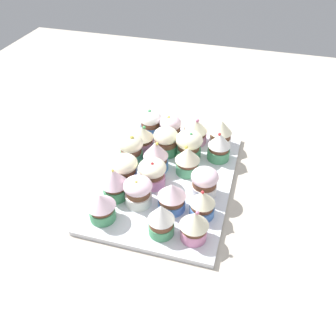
{
  "coord_description": "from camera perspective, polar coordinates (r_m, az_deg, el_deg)",
  "views": [
    {
      "loc": [
        62.12,
        17.55,
        58.06
      ],
      "look_at": [
        0.0,
        0.0,
        4.2
      ],
      "focal_mm": 38.2,
      "sensor_mm": 36.0,
      "label": 1
    }
  ],
  "objects": [
    {
      "name": "ground_plane",
      "position": [
        0.88,
        0.0,
        -2.86
      ],
      "size": [
        180.0,
        180.0,
        3.0
      ],
      "primitive_type": "cube",
      "color": "#B2A899"
    },
    {
      "name": "baking_tray",
      "position": [
        0.86,
        0.0,
        -1.83
      ],
      "size": [
        43.39,
        30.06,
        1.2
      ],
      "color": "silver",
      "rests_on": "ground_plane"
    },
    {
      "name": "cupcake_0",
      "position": [
        0.99,
        -2.83,
        7.25
      ],
      "size": [
        6.02,
        6.02,
        7.17
      ],
      "color": "#477AC6",
      "rests_on": "baking_tray"
    },
    {
      "name": "cupcake_1",
      "position": [
        0.94,
        -4.13,
        4.85
      ],
      "size": [
        6.05,
        6.05,
        6.84
      ],
      "color": "pink",
      "rests_on": "baking_tray"
    },
    {
      "name": "cupcake_2",
      "position": [
        0.89,
        -5.92,
        3.21
      ],
      "size": [
        6.25,
        6.25,
        7.65
      ],
      "color": "#4C9E6B",
      "rests_on": "baking_tray"
    },
    {
      "name": "cupcake_3",
      "position": [
        0.84,
        -7.02,
        -0.01
      ],
      "size": [
        6.49,
        6.49,
        6.88
      ],
      "color": "#477AC6",
      "rests_on": "baking_tray"
    },
    {
      "name": "cupcake_4",
      "position": [
        0.79,
        -8.57,
        -2.33
      ],
      "size": [
        6.03,
        6.03,
        8.07
      ],
      "color": "#4C9E6B",
      "rests_on": "baking_tray"
    },
    {
      "name": "cupcake_5",
      "position": [
        0.75,
        -10.6,
        -6.02
      ],
      "size": [
        6.13,
        6.13,
        6.71
      ],
      "color": "#4C9E6B",
      "rests_on": "baking_tray"
    },
    {
      "name": "cupcake_6",
      "position": [
        0.97,
        0.39,
        6.44
      ],
      "size": [
        5.76,
        5.76,
        7.14
      ],
      "color": "#477AC6",
      "rests_on": "baking_tray"
    },
    {
      "name": "cupcake_7",
      "position": [
        0.92,
        -0.36,
        4.35
      ],
      "size": [
        6.26,
        6.26,
        7.35
      ],
      "color": "#4C9E6B",
      "rests_on": "baking_tray"
    },
    {
      "name": "cupcake_8",
      "position": [
        0.86,
        -1.97,
        1.99
      ],
      "size": [
        6.08,
        6.08,
        8.09
      ],
      "color": "#477AC6",
      "rests_on": "baking_tray"
    },
    {
      "name": "cupcake_9",
      "position": [
        0.82,
        -2.51,
        -0.72
      ],
      "size": [
        6.51,
        6.51,
        7.0
      ],
      "color": "pink",
      "rests_on": "baking_tray"
    },
    {
      "name": "cupcake_10",
      "position": [
        0.78,
        -4.79,
        -3.69
      ],
      "size": [
        6.33,
        6.33,
        6.89
      ],
      "color": "white",
      "rests_on": "baking_tray"
    },
    {
      "name": "cupcake_11",
      "position": [
        0.96,
        4.37,
        5.94
      ],
      "size": [
        6.38,
        6.38,
        7.24
      ],
      "color": "pink",
      "rests_on": "baking_tray"
    },
    {
      "name": "cupcake_12",
      "position": [
        0.9,
        3.36,
        3.78
      ],
      "size": [
        6.82,
        6.82,
        7.8
      ],
      "color": "#4C9E6B",
      "rests_on": "baking_tray"
    },
    {
      "name": "cupcake_13",
      "position": [
        0.85,
        3.13,
        1.3
      ],
      "size": [
        6.02,
        6.02,
        7.56
      ],
      "color": "#4C9E6B",
      "rests_on": "baking_tray"
    },
    {
      "name": "cupcake_14",
      "position": [
        0.76,
        0.59,
        -4.57
      ],
      "size": [
        6.15,
        6.15,
        6.99
      ],
      "color": "#477AC6",
      "rests_on": "baking_tray"
    },
    {
      "name": "cupcake_15",
      "position": [
        0.71,
        -1.09,
        -8.18
      ],
      "size": [
        5.42,
        5.42,
        7.73
      ],
      "color": "#4C9E6B",
      "rests_on": "baking_tray"
    },
    {
      "name": "cupcake_16",
      "position": [
        0.95,
        8.42,
        5.53
      ],
      "size": [
        5.71,
        5.71,
        7.4
      ],
      "color": "white",
      "rests_on": "baking_tray"
    },
    {
      "name": "cupcake_17",
      "position": [
        0.9,
        8.17,
        3.43
      ],
      "size": [
        5.71,
        5.71,
        7.67
      ],
      "color": "#4C9E6B",
      "rests_on": "baking_tray"
    },
    {
      "name": "cupcake_18",
      "position": [
        0.8,
        5.84,
        -2.23
      ],
      "size": [
        6.17,
        6.17,
        7.03
      ],
      "color": "white",
      "rests_on": "baking_tray"
    },
    {
      "name": "cupcake_19",
      "position": [
        0.75,
        5.51,
        -5.63
      ],
      "size": [
        5.43,
        5.43,
        6.96
      ],
      "color": "#477AC6",
      "rests_on": "baking_tray"
    },
    {
      "name": "cupcake_20",
      "position": [
        0.71,
        4.2,
        -9.08
      ],
      "size": [
        5.85,
        5.85,
        7.35
      ],
      "color": "pink",
      "rests_on": "baking_tray"
    }
  ]
}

